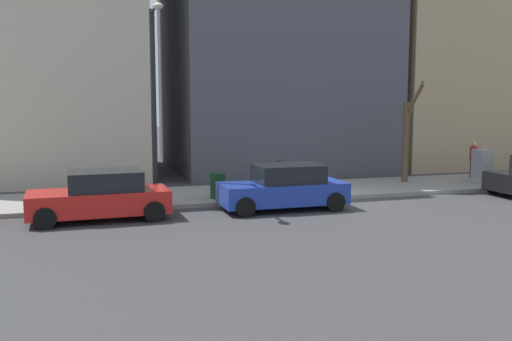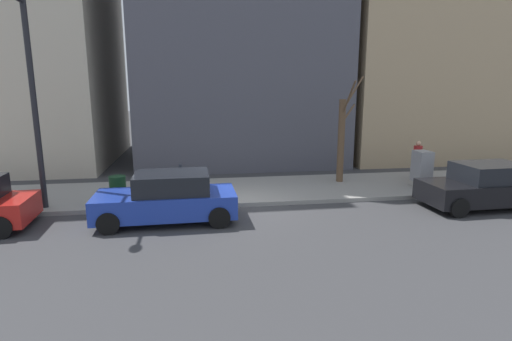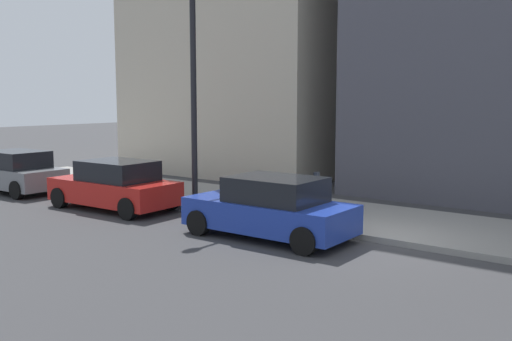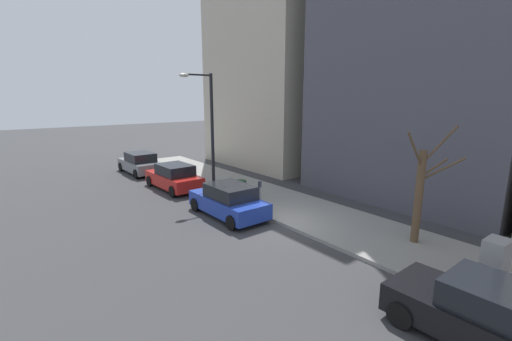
{
  "view_description": "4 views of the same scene",
  "coord_description": "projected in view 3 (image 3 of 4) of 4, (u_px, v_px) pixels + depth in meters",
  "views": [
    {
      "loc": [
        -18.92,
        8.62,
        3.68
      ],
      "look_at": [
        1.56,
        2.39,
        1.01
      ],
      "focal_mm": 40.0,
      "sensor_mm": 36.0,
      "label": 1
    },
    {
      "loc": [
        -13.08,
        1.38,
        4.04
      ],
      "look_at": [
        -0.08,
        -0.67,
        1.3
      ],
      "focal_mm": 28.0,
      "sensor_mm": 36.0,
      "label": 2
    },
    {
      "loc": [
        -12.21,
        -5.79,
        3.4
      ],
      "look_at": [
        0.49,
        3.87,
        1.38
      ],
      "focal_mm": 40.0,
      "sensor_mm": 36.0,
      "label": 3
    },
    {
      "loc": [
        -9.29,
        -10.44,
        5.4
      ],
      "look_at": [
        1.53,
        3.55,
        1.59
      ],
      "focal_mm": 24.0,
      "sensor_mm": 36.0,
      "label": 4
    }
  ],
  "objects": [
    {
      "name": "parking_meter",
      "position": [
        316.0,
        192.0,
        14.89
      ],
      "size": [
        0.14,
        0.1,
        1.35
      ],
      "color": "slate",
      "rests_on": "sidewalk"
    },
    {
      "name": "parked_car_red",
      "position": [
        115.0,
        186.0,
        17.54
      ],
      "size": [
        2.06,
        4.26,
        1.52
      ],
      "rotation": [
        0.0,
        0.0,
        0.04
      ],
      "color": "red",
      "rests_on": "ground"
    },
    {
      "name": "parked_car_grey",
      "position": [
        15.0,
        172.0,
        20.81
      ],
      "size": [
        2.01,
        4.24,
        1.52
      ],
      "rotation": [
        0.0,
        0.0,
        0.02
      ],
      "color": "slate",
      "rests_on": "ground"
    },
    {
      "name": "trash_bin",
      "position": [
        260.0,
        195.0,
        16.6
      ],
      "size": [
        0.56,
        0.56,
        0.9
      ],
      "primitive_type": "cylinder",
      "color": "#14381E",
      "rests_on": "sidewalk"
    },
    {
      "name": "parked_car_blue",
      "position": [
        271.0,
        208.0,
        13.93
      ],
      "size": [
        1.96,
        4.22,
        1.52
      ],
      "rotation": [
        0.0,
        0.0,
        0.01
      ],
      "color": "#1E389E",
      "rests_on": "ground"
    },
    {
      "name": "sidewalk",
      "position": [
        406.0,
        225.0,
        15.12
      ],
      "size": [
        4.0,
        36.0,
        0.15
      ],
      "primitive_type": "cube",
      "color": "gray",
      "rests_on": "ground"
    },
    {
      "name": "ground_plane",
      "position": [
        373.0,
        243.0,
        13.55
      ],
      "size": [
        120.0,
        120.0,
        0.0
      ],
      "primitive_type": "plane",
      "color": "#38383A"
    },
    {
      "name": "streetlamp",
      "position": [
        187.0,
        78.0,
        17.05
      ],
      "size": [
        1.97,
        0.32,
        6.5
      ],
      "color": "black",
      "rests_on": "sidewalk"
    }
  ]
}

